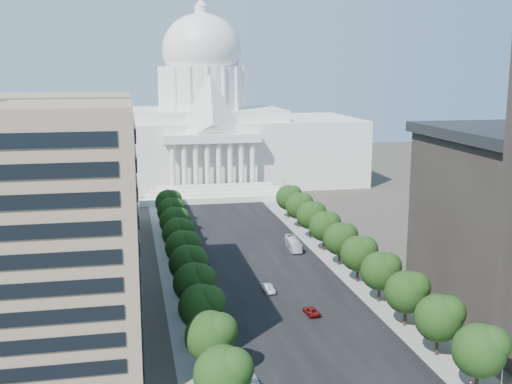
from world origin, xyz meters
TOP-DOWN VIEW (x-y plane):
  - road_asphalt at (0.00, 90.00)m, footprint 30.00×260.00m
  - sidewalk_left at (-19.00, 90.00)m, footprint 8.00×260.00m
  - sidewalk_right at (19.00, 90.00)m, footprint 8.00×260.00m
  - capitol at (0.00, 184.89)m, footprint 120.00×56.00m
  - office_block_left at (-48.00, 42.00)m, footprint 40.00×52.00m
  - office_block_left_far at (-48.00, 100.00)m, footprint 38.00×52.00m
  - tree_l_a at (-17.66, 11.81)m, footprint 7.79×7.60m
  - tree_l_b at (-17.66, 23.81)m, footprint 7.79×7.60m
  - tree_l_c at (-17.66, 35.81)m, footprint 7.79×7.60m
  - tree_l_d at (-17.66, 47.81)m, footprint 7.79×7.60m
  - tree_l_e at (-17.66, 59.81)m, footprint 7.79×7.60m
  - tree_l_f at (-17.66, 71.81)m, footprint 7.79×7.60m
  - tree_l_g at (-17.66, 83.81)m, footprint 7.79×7.60m
  - tree_l_h at (-17.66, 95.81)m, footprint 7.79×7.60m
  - tree_l_i at (-17.66, 107.81)m, footprint 7.79×7.60m
  - tree_l_j at (-17.66, 119.81)m, footprint 7.79×7.60m
  - tree_r_a at (18.34, 11.81)m, footprint 7.79×7.60m
  - tree_r_b at (18.34, 23.81)m, footprint 7.79×7.60m
  - tree_r_c at (18.34, 35.81)m, footprint 7.79×7.60m
  - tree_r_d at (18.34, 47.81)m, footprint 7.79×7.60m
  - tree_r_e at (18.34, 59.81)m, footprint 7.79×7.60m
  - tree_r_f at (18.34, 71.81)m, footprint 7.79×7.60m
  - tree_r_g at (18.34, 83.81)m, footprint 7.79×7.60m
  - tree_r_h at (18.34, 95.81)m, footprint 7.79×7.60m
  - tree_r_i at (18.34, 107.81)m, footprint 7.79×7.60m
  - tree_r_j at (18.34, 119.81)m, footprint 7.79×7.60m
  - streetlight_a at (19.90, 10.00)m, footprint 2.61×0.44m
  - streetlight_b at (19.90, 35.00)m, footprint 2.61×0.44m
  - streetlight_c at (19.90, 60.00)m, footprint 2.61×0.44m
  - streetlight_d at (19.90, 85.00)m, footprint 2.61×0.44m
  - streetlight_e at (19.90, 110.00)m, footprint 2.61×0.44m
  - streetlight_f at (19.90, 135.00)m, footprint 2.61×0.44m
  - car_dark_a at (-13.50, 23.92)m, footprint 1.84×4.18m
  - car_silver at (-2.03, 57.25)m, footprint 2.17×4.96m
  - car_red at (3.20, 44.07)m, footprint 2.53×4.87m
  - car_dark_b at (-12.65, 73.79)m, footprint 2.44×5.44m
  - car_parked at (-12.50, 20.06)m, footprint 2.09×4.33m
  - city_bus at (10.79, 86.37)m, footprint 3.04×10.57m

SIDE VIEW (x-z plane):
  - road_asphalt at x=0.00m, z-range -0.01..0.01m
  - sidewalk_left at x=-19.00m, z-range -0.01..0.01m
  - sidewalk_right at x=19.00m, z-range -0.01..0.01m
  - car_red at x=3.20m, z-range 0.00..1.31m
  - car_dark_a at x=-13.50m, z-range 0.00..1.40m
  - car_parked at x=-12.50m, z-range 0.00..1.43m
  - car_dark_b at x=-12.65m, z-range 0.00..1.55m
  - car_silver at x=-2.03m, z-range 0.00..1.59m
  - city_bus at x=10.79m, z-range 0.00..2.91m
  - streetlight_a at x=19.90m, z-range 1.32..10.32m
  - streetlight_b at x=19.90m, z-range 1.32..10.32m
  - streetlight_c at x=19.90m, z-range 1.32..10.32m
  - streetlight_d at x=19.90m, z-range 1.32..10.32m
  - streetlight_e at x=19.90m, z-range 1.32..10.32m
  - streetlight_f at x=19.90m, z-range 1.32..10.32m
  - tree_l_a at x=-17.66m, z-range 1.47..11.44m
  - tree_l_b at x=-17.66m, z-range 1.47..11.44m
  - tree_l_c at x=-17.66m, z-range 1.47..11.44m
  - tree_l_d at x=-17.66m, z-range 1.47..11.44m
  - tree_l_e at x=-17.66m, z-range 1.47..11.44m
  - tree_l_f at x=-17.66m, z-range 1.47..11.44m
  - tree_l_g at x=-17.66m, z-range 1.47..11.44m
  - tree_l_h at x=-17.66m, z-range 1.47..11.44m
  - tree_l_i at x=-17.66m, z-range 1.47..11.44m
  - tree_l_j at x=-17.66m, z-range 1.47..11.44m
  - tree_r_a at x=18.34m, z-range 1.47..11.44m
  - tree_r_b at x=18.34m, z-range 1.47..11.44m
  - tree_r_c at x=18.34m, z-range 1.47..11.44m
  - tree_r_d at x=18.34m, z-range 1.47..11.44m
  - tree_r_e at x=18.34m, z-range 1.47..11.44m
  - tree_r_f at x=18.34m, z-range 1.47..11.44m
  - tree_r_g at x=18.34m, z-range 1.47..11.44m
  - tree_r_h at x=18.34m, z-range 1.47..11.44m
  - tree_r_i at x=18.34m, z-range 1.47..11.44m
  - tree_r_j at x=18.34m, z-range 1.47..11.44m
  - office_block_left_far at x=-48.00m, z-range 0.00..30.00m
  - office_block_left at x=-48.00m, z-range 0.00..40.00m
  - capitol at x=0.00m, z-range -16.49..56.51m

